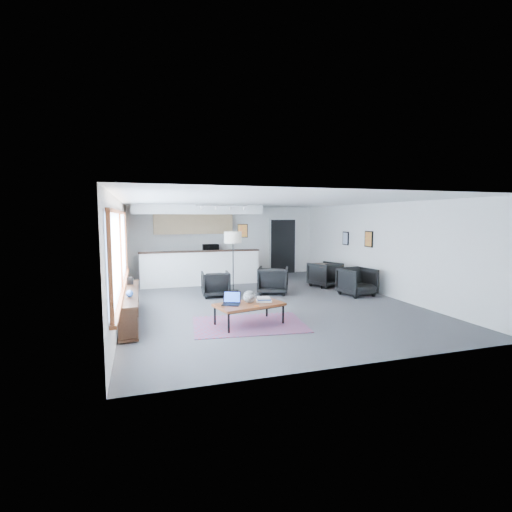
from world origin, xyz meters
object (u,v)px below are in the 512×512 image
object	(u,v)px
laptop	(232,301)
armchair_left	(216,283)
dining_chair_far	(325,275)
microwave	(211,247)
coffee_table	(249,305)
dining_chair_near	(357,283)
book_stack	(264,299)
armchair_right	(273,279)
ceramic_pot	(249,297)
dining_table	(325,266)
floor_lamp	(233,240)

from	to	relation	value
laptop	armchair_left	distance (m)	2.87
dining_chair_far	microwave	xyz separation A→B (m)	(-3.14, 2.81, 0.74)
coffee_table	dining_chair_near	distance (m)	4.13
book_stack	dining_chair_near	xyz separation A→B (m)	(3.36, 1.76, -0.12)
laptop	book_stack	distance (m)	0.70
armchair_right	dining_chair_far	xyz separation A→B (m)	(1.95, 0.54, -0.07)
armchair_right	ceramic_pot	bearing A→B (deg)	85.21
dining_chair_far	armchair_left	bearing A→B (deg)	-14.07
laptop	coffee_table	bearing A→B (deg)	16.49
ceramic_pot	armchair_right	world-z (taller)	armchair_right
dining_chair_far	microwave	bearing A→B (deg)	-62.84
coffee_table	dining_table	xyz separation A→B (m)	(3.55, 3.43, 0.23)
coffee_table	dining_chair_far	bearing A→B (deg)	30.26
dining_chair_far	ceramic_pot	bearing A→B (deg)	22.48
dining_table	microwave	distance (m)	4.23
dining_chair_near	ceramic_pot	bearing A→B (deg)	-163.77
coffee_table	ceramic_pot	xyz separation A→B (m)	(0.02, 0.04, 0.16)
ceramic_pot	dining_table	bearing A→B (deg)	43.72
ceramic_pot	armchair_left	distance (m)	2.87
book_stack	coffee_table	bearing A→B (deg)	-168.70
ceramic_pot	dining_chair_near	size ratio (longest dim) A/B	0.35
dining_table	microwave	xyz separation A→B (m)	(-3.20, 2.72, 0.47)
coffee_table	book_stack	world-z (taller)	book_stack
laptop	microwave	world-z (taller)	microwave
coffee_table	floor_lamp	bearing A→B (deg)	67.96
floor_lamp	dining_table	world-z (taller)	floor_lamp
book_stack	armchair_left	world-z (taller)	armchair_left
coffee_table	floor_lamp	distance (m)	3.70
book_stack	dining_table	distance (m)	4.65
laptop	floor_lamp	distance (m)	3.69
dining_table	book_stack	bearing A→B (deg)	-133.73
dining_chair_near	dining_chair_far	xyz separation A→B (m)	(-0.21, 1.51, -0.00)
coffee_table	dining_chair_near	xyz separation A→B (m)	(3.70, 1.83, -0.04)
coffee_table	dining_chair_far	xyz separation A→B (m)	(3.49, 3.34, -0.05)
floor_lamp	dining_chair_near	bearing A→B (deg)	-27.46
ceramic_pot	microwave	world-z (taller)	microwave
book_stack	floor_lamp	world-z (taller)	floor_lamp
coffee_table	ceramic_pot	distance (m)	0.17
armchair_right	dining_table	xyz separation A→B (m)	(2.01, 0.63, 0.21)
ceramic_pot	floor_lamp	world-z (taller)	floor_lamp
coffee_table	ceramic_pot	size ratio (longest dim) A/B	5.81
dining_chair_far	microwave	world-z (taller)	microwave
coffee_table	microwave	world-z (taller)	microwave
ceramic_pot	armchair_right	xyz separation A→B (m)	(1.52, 2.75, -0.14)
laptop	book_stack	world-z (taller)	laptop
dining_chair_near	book_stack	bearing A→B (deg)	-161.95
book_stack	microwave	world-z (taller)	microwave
armchair_right	dining_table	bearing A→B (deg)	-138.39
armchair_left	armchair_right	bearing A→B (deg)	-178.23
coffee_table	ceramic_pot	world-z (taller)	ceramic_pot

